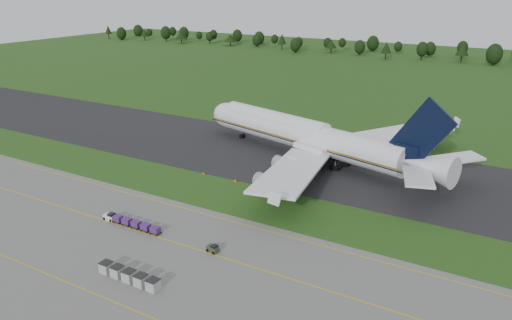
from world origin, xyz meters
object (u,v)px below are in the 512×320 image
Objects in this scene: aircraft at (307,136)px; baggage_train at (130,222)px; edge_markers at (235,181)px; utility_cart at (213,249)px; uld_row at (129,276)px.

aircraft is 53.57m from baggage_train.
edge_markers is (-7.05, -23.59, -5.78)m from aircraft.
utility_cart is (18.75, -0.03, -0.21)m from baggage_train.
aircraft reaches higher than edge_markers.
aircraft is 5.58× the size of baggage_train.
aircraft reaches higher than utility_cart.
aircraft is 6.64× the size of uld_row.
edge_markers is (-13.47, 28.31, -0.32)m from utility_cart.
uld_row reaches higher than baggage_train.
utility_cart is 14.91m from uld_row.
aircraft is at bearing 90.31° from uld_row.
edge_markers is at bearing 79.42° from baggage_train.
utility_cart is at bearing -0.09° from baggage_train.
baggage_train is 18.75m from utility_cart.
uld_row is 42.57m from edge_markers.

